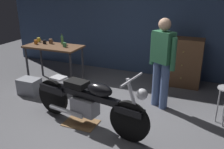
# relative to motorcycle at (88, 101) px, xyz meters

# --- Properties ---
(ground_plane) EXTENTS (12.00, 12.00, 0.00)m
(ground_plane) POSITION_rel_motorcycle_xyz_m (0.15, 0.08, -0.45)
(ground_plane) COLOR slate
(back_wall) EXTENTS (8.00, 0.12, 3.10)m
(back_wall) POSITION_rel_motorcycle_xyz_m (0.15, 2.88, 1.10)
(back_wall) COLOR #384C70
(back_wall) RESTS_ON ground_plane
(workbench) EXTENTS (1.30, 0.64, 0.90)m
(workbench) POSITION_rel_motorcycle_xyz_m (-1.59, 1.38, 0.34)
(workbench) COLOR brown
(workbench) RESTS_ON ground_plane
(motorcycle) EXTENTS (2.17, 0.69, 1.00)m
(motorcycle) POSITION_rel_motorcycle_xyz_m (0.00, 0.00, 0.00)
(motorcycle) COLOR black
(motorcycle) RESTS_ON ground_plane
(person_standing) EXTENTS (0.51, 0.38, 1.67)m
(person_standing) POSITION_rel_motorcycle_xyz_m (0.93, 1.13, 0.48)
(person_standing) COLOR #506799
(person_standing) RESTS_ON ground_plane
(wooden_dresser) EXTENTS (0.80, 0.47, 1.10)m
(wooden_dresser) POSITION_rel_motorcycle_xyz_m (1.18, 2.38, 0.10)
(wooden_dresser) COLOR brown
(wooden_dresser) RESTS_ON ground_plane
(drip_tray) EXTENTS (0.56, 0.40, 0.01)m
(drip_tray) POSITION_rel_motorcycle_xyz_m (-0.15, 0.01, -0.44)
(drip_tray) COLOR olive
(drip_tray) RESTS_ON ground_plane
(storage_bin) EXTENTS (0.44, 0.32, 0.34)m
(storage_bin) POSITION_rel_motorcycle_xyz_m (-1.74, 0.63, -0.28)
(storage_bin) COLOR gray
(storage_bin) RESTS_ON ground_plane
(mug_green_speckled) EXTENTS (0.11, 0.08, 0.10)m
(mug_green_speckled) POSITION_rel_motorcycle_xyz_m (-1.29, 1.38, 0.50)
(mug_green_speckled) COLOR #3D7F4C
(mug_green_speckled) RESTS_ON workbench
(mug_brown_stoneware) EXTENTS (0.12, 0.09, 0.11)m
(mug_brown_stoneware) POSITION_rel_motorcycle_xyz_m (-1.78, 1.54, 0.50)
(mug_brown_stoneware) COLOR brown
(mug_brown_stoneware) RESTS_ON workbench
(mug_yellow_tall) EXTENTS (0.11, 0.08, 0.10)m
(mug_yellow_tall) POSITION_rel_motorcycle_xyz_m (-2.16, 1.59, 0.50)
(mug_yellow_tall) COLOR yellow
(mug_yellow_tall) RESTS_ON workbench
(mug_orange_travel) EXTENTS (0.11, 0.08, 0.10)m
(mug_orange_travel) POSITION_rel_motorcycle_xyz_m (-2.07, 1.36, 0.50)
(mug_orange_travel) COLOR orange
(mug_orange_travel) RESTS_ON workbench
(mug_black_matte) EXTENTS (0.10, 0.07, 0.09)m
(mug_black_matte) POSITION_rel_motorcycle_xyz_m (-1.90, 1.46, 0.49)
(mug_black_matte) COLOR black
(mug_black_matte) RESTS_ON workbench
(bottle) EXTENTS (0.06, 0.06, 0.24)m
(bottle) POSITION_rel_motorcycle_xyz_m (-1.48, 1.58, 0.55)
(bottle) COLOR #4C8C4C
(bottle) RESTS_ON workbench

